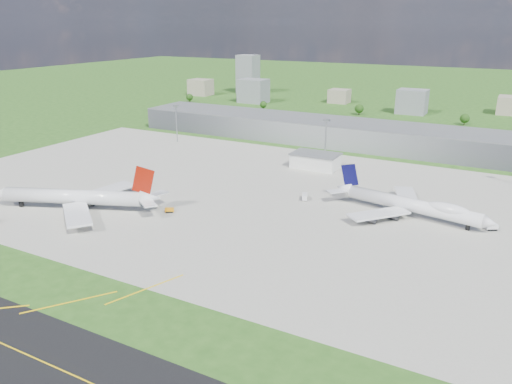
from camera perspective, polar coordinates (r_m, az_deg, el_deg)
The scene contains 21 objects.
ground at distance 339.92m, azimuth 8.37°, elevation 5.04°, with size 1400.00×1400.00×0.00m, color #285219.
apron at distance 238.96m, azimuth 1.41°, elevation -0.70°, with size 360.00×190.00×0.08m, color gray.
terminal at distance 352.07m, azimuth 9.29°, elevation 6.73°, with size 300.00×42.00×15.00m, color gray.
ops_building at distance 290.16m, azimuth 6.82°, elevation 3.54°, with size 26.00×16.00×8.00m, color silver.
mast_west at distance 353.29m, azimuth -9.11°, elevation 8.47°, with size 3.50×2.00×25.90m.
mast_center at distance 300.59m, azimuth 7.99°, elevation 6.71°, with size 3.50×2.00×25.90m.
airliner_red_twin at distance 236.33m, azimuth -19.57°, elevation -0.60°, with size 74.42×56.32×21.32m.
airliner_blue_quad at distance 225.09m, azimuth 17.43°, elevation -1.46°, with size 71.07×55.07×18.65m.
tug_yellow at distance 224.11m, azimuth -9.87°, elevation -2.08°, with size 4.45×3.98×1.90m.
van_white_near at distance 237.39m, azimuth 5.59°, elevation -0.57°, with size 4.35×6.09×2.80m.
van_white_far at distance 223.61m, azimuth 25.32°, elevation -3.68°, with size 5.16×4.30×2.44m.
bldg_far_w at distance 588.50m, azimuth -6.34°, elevation 11.82°, with size 24.00×20.00×18.00m, color gray.
bldg_w at distance 529.54m, azimuth -0.30°, elevation 11.48°, with size 28.00×22.00×24.00m, color slate.
bldg_cw at distance 534.54m, azimuth 9.50°, elevation 10.76°, with size 20.00×18.00×14.00m, color gray.
bldg_c at distance 484.71m, azimuth 17.40°, elevation 9.83°, with size 26.00×20.00×22.00m, color slate.
bldg_ce at distance 516.11m, azimuth 27.09°, elevation 8.81°, with size 22.00×24.00×16.00m, color gray.
bldg_tall_w at distance 599.83m, azimuth -0.93°, elevation 13.31°, with size 22.00×20.00×44.00m, color slate.
tree_far_w at distance 537.05m, azimuth -7.60°, elevation 10.69°, with size 7.20×7.20×8.80m.
tree_w at distance 486.00m, azimuth 0.85°, elevation 9.96°, with size 6.75×6.75×8.25m.
tree_c at distance 466.11m, azimuth 11.72°, elevation 9.32°, with size 8.10×8.10×9.90m.
tree_e at distance 444.21m, azimuth 22.75°, elevation 7.75°, with size 7.65×7.65×9.35m.
Camera 1 is at (111.65, -160.94, 80.00)m, focal length 35.00 mm.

